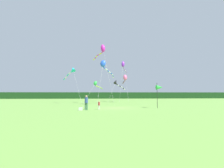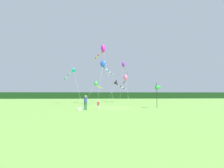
{
  "view_description": "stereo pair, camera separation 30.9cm",
  "coord_description": "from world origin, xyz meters",
  "views": [
    {
      "loc": [
        -2.21,
        -22.36,
        1.98
      ],
      "look_at": [
        0.0,
        6.0,
        3.79
      ],
      "focal_mm": 25.1,
      "sensor_mm": 36.0,
      "label": 1
    },
    {
      "loc": [
        -1.9,
        -22.38,
        1.98
      ],
      "look_at": [
        0.0,
        6.0,
        3.79
      ],
      "focal_mm": 25.1,
      "sensor_mm": 36.0,
      "label": 2
    }
  ],
  "objects": [
    {
      "name": "kite_magenta",
      "position": [
        -1.74,
        9.29,
        11.14
      ],
      "size": [
        4.17,
        6.98,
        12.19
      ],
      "color": "#B2B2B2",
      "rests_on": "ground"
    },
    {
      "name": "person_adult",
      "position": [
        -3.87,
        -2.73,
        1.01
      ],
      "size": [
        0.4,
        0.4,
        1.8
      ],
      "color": "#3F724C",
      "rests_on": "ground"
    },
    {
      "name": "kite_rainbow",
      "position": [
        3.65,
        13.73,
        5.68
      ],
      "size": [
        0.94,
        7.42,
        6.6
      ],
      "color": "#B2B2B2",
      "rests_on": "ground"
    },
    {
      "name": "kite_cyan",
      "position": [
        -8.06,
        10.52,
        6.83
      ],
      "size": [
        5.54,
        9.92,
        7.75
      ],
      "color": "#B2B2B2",
      "rests_on": "ground"
    },
    {
      "name": "banner_flag_pole",
      "position": [
        6.18,
        -0.87,
        2.88
      ],
      "size": [
        0.9,
        0.7,
        3.55
      ],
      "color": "black",
      "rests_on": "ground"
    },
    {
      "name": "person_child",
      "position": [
        -2.31,
        -2.2,
        0.61
      ],
      "size": [
        0.24,
        0.24,
        1.1
      ],
      "color": "silver",
      "rests_on": "ground"
    },
    {
      "name": "kite_purple",
      "position": [
        3.73,
        16.81,
        9.36
      ],
      "size": [
        3.33,
        8.71,
        10.4
      ],
      "color": "#B2B2B2",
      "rests_on": "ground"
    },
    {
      "name": "kite_blue",
      "position": [
        -1.34,
        6.77,
        7.27
      ],
      "size": [
        3.54,
        9.92,
        8.31
      ],
      "color": "#B2B2B2",
      "rests_on": "ground"
    },
    {
      "name": "ground_plane",
      "position": [
        0.0,
        0.0,
        0.0
      ],
      "size": [
        120.0,
        120.0,
        0.0
      ],
      "primitive_type": "plane",
      "color": "#6B9E42"
    },
    {
      "name": "cooler_box",
      "position": [
        -4.52,
        -2.98,
        0.16
      ],
      "size": [
        0.46,
        0.41,
        0.33
      ],
      "primitive_type": "cube",
      "color": "silver",
      "rests_on": "ground"
    },
    {
      "name": "distant_treeline",
      "position": [
        0.0,
        45.0,
        1.34
      ],
      "size": [
        108.0,
        2.23,
        2.68
      ],
      "primitive_type": "cube",
      "color": "#193D19",
      "rests_on": "ground"
    },
    {
      "name": "kite_black",
      "position": [
        2.12,
        16.92,
        4.8
      ],
      "size": [
        5.36,
        8.14,
        5.8
      ],
      "color": "#B2B2B2",
      "rests_on": "ground"
    },
    {
      "name": "kite_green",
      "position": [
        -3.15,
        15.73,
        4.41
      ],
      "size": [
        4.12,
        7.74,
        5.26
      ],
      "color": "#B2B2B2",
      "rests_on": "ground"
    }
  ]
}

